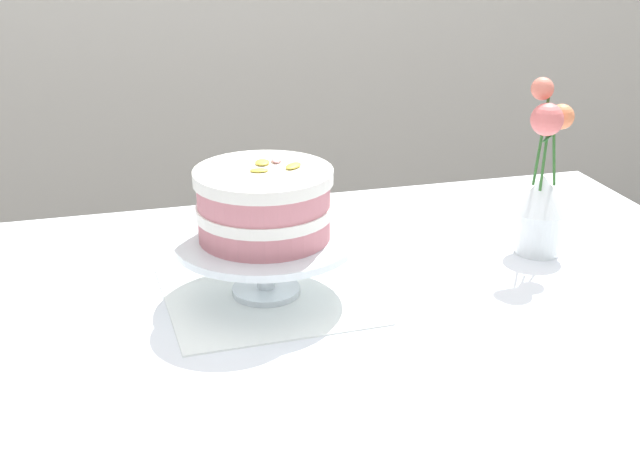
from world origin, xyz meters
name	(u,v)px	position (x,y,z in m)	size (l,w,h in m)	color
dining_table	(358,353)	(0.00, -0.02, 0.65)	(1.40, 1.00, 0.74)	white
linen_napkin	(266,294)	(-0.13, 0.05, 0.74)	(0.32, 0.32, 0.00)	white
cake_stand	(265,247)	(-0.13, 0.05, 0.82)	(0.29, 0.29, 0.10)	silver
layer_cake	(264,204)	(-0.13, 0.05, 0.90)	(0.22, 0.22, 0.12)	#CC7A84
flower_vase	(543,190)	(0.37, 0.09, 0.86)	(0.10, 0.10, 0.32)	silver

